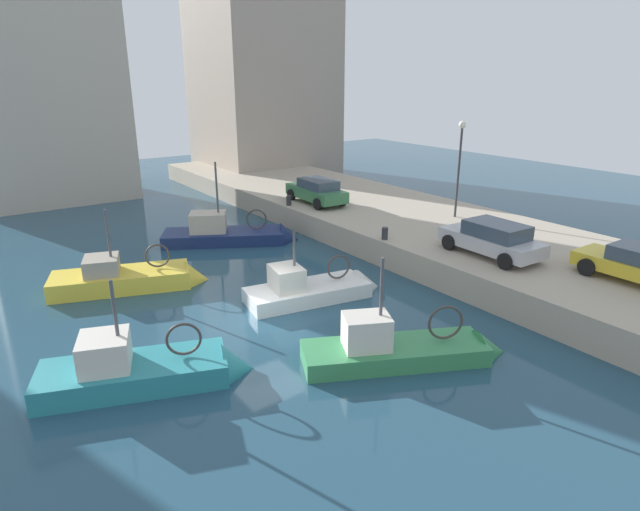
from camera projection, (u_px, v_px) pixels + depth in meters
water_surface at (265, 321)px, 18.71m from camera, size 80.00×80.00×0.00m
quay_wall at (480, 247)px, 24.83m from camera, size 9.00×56.00×1.20m
fishing_boat_green at (405, 356)px, 16.13m from camera, size 6.36×4.18×4.07m
fishing_boat_teal at (148, 379)px, 14.96m from camera, size 6.07×3.64×4.00m
fishing_boat_navy at (232, 239)px, 27.50m from camera, size 6.93×5.02×5.05m
fishing_boat_white at (317, 295)px, 20.66m from camera, size 5.71×2.71×3.74m
fishing_boat_yellow at (132, 285)px, 21.66m from camera, size 6.34×3.66×4.15m
parked_car_silver at (493, 239)px, 21.54m from camera, size 2.07×4.29×1.40m
parked_car_green at (317, 191)px, 30.36m from camera, size 1.99×4.26×1.39m
mooring_bollard_mid at (385, 233)px, 23.82m from camera, size 0.28×0.28×0.55m
mooring_bollard_north at (289, 201)px, 29.99m from camera, size 0.28×0.28×0.55m
quay_streetlamp at (460, 153)px, 26.64m from camera, size 0.36×0.36×4.83m
waterfront_building_west at (36, 56)px, 34.17m from camera, size 9.94×7.05×18.52m
waterfront_building_central at (263, 70)px, 43.32m from camera, size 10.19×9.32×16.98m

